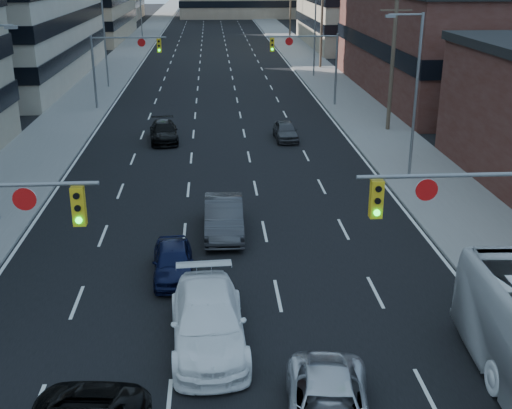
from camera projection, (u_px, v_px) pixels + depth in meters
name	position (u px, v px, depth m)	size (l,w,h in m)	color
road_surface	(212.00, 23.00, 133.42)	(18.00, 300.00, 0.02)	black
sidewalk_left	(157.00, 23.00, 132.66)	(5.00, 300.00, 0.15)	slate
sidewalk_right	(267.00, 22.00, 134.14)	(5.00, 300.00, 0.15)	slate
storefront_right_mid	(478.00, 44.00, 58.65)	(20.00, 30.00, 9.00)	#472119
signal_near_right	(489.00, 223.00, 18.41)	(6.59, 0.33, 6.00)	slate
signal_far_left	(121.00, 57.00, 52.01)	(6.09, 0.33, 6.00)	slate
signal_far_right	(309.00, 55.00, 53.00)	(6.09, 0.33, 6.00)	slate
utility_pole_block	(393.00, 50.00, 44.37)	(2.20, 0.28, 11.00)	#4C3D2D
utility_pole_midblock	(322.00, 17.00, 72.39)	(2.20, 0.28, 11.00)	#4C3D2D
utility_pole_distant	(290.00, 2.00, 100.42)	(2.20, 0.28, 11.00)	#4C3D2D
streetlight_left_mid	(106.00, 35.00, 60.92)	(2.03, 0.22, 9.00)	slate
streetlight_left_far	(142.00, 10.00, 93.62)	(2.03, 0.22, 9.00)	slate
streetlight_right_near	(413.00, 89.00, 34.22)	(2.03, 0.22, 9.00)	slate
streetlight_right_far	(314.00, 28.00, 66.92)	(2.03, 0.22, 9.00)	slate
white_van	(208.00, 321.00, 20.07)	(2.30, 5.67, 1.65)	white
sedan_blue	(173.00, 261.00, 24.54)	(1.54, 3.82, 1.30)	black
sedan_grey_center	(224.00, 217.00, 28.44)	(1.68, 4.81, 1.59)	#333336
sedan_black_far	(164.00, 132.00, 43.52)	(1.84, 4.52, 1.31)	black
sedan_grey_right	(286.00, 131.00, 43.89)	(1.51, 3.75, 1.28)	#3A3A3C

